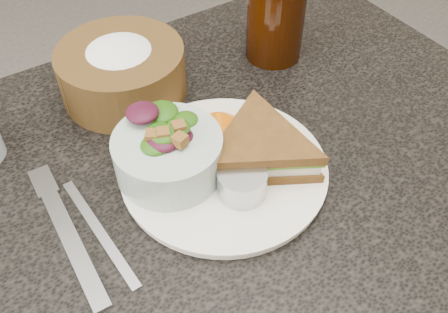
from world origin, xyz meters
TOP-DOWN VIEW (x-y plane):
  - dining_table at (0.00, 0.00)m, footprint 1.00×0.70m
  - dinner_plate at (0.03, -0.01)m, footprint 0.26×0.26m
  - sandwich at (0.08, -0.02)m, footprint 0.24×0.24m
  - salad_bowl at (-0.03, 0.02)m, footprint 0.14×0.14m
  - dressing_ramekin at (0.03, -0.05)m, footprint 0.07×0.07m
  - orange_wedge at (0.07, 0.06)m, footprint 0.08×0.08m
  - fork at (-0.17, 0.00)m, footprint 0.03×0.20m
  - knife at (-0.14, -0.01)m, footprint 0.02×0.18m
  - bread_basket at (-0.00, 0.21)m, footprint 0.24×0.24m
  - cola_glass at (0.24, 0.17)m, footprint 0.11×0.11m

SIDE VIEW (x-z plane):
  - dining_table at x=0.00m, z-range 0.00..0.75m
  - knife at x=-0.14m, z-range 0.75..0.75m
  - fork at x=-0.17m, z-range 0.75..0.76m
  - dinner_plate at x=0.03m, z-range 0.75..0.76m
  - orange_wedge at x=0.07m, z-range 0.76..0.79m
  - dressing_ramekin at x=0.03m, z-range 0.76..0.80m
  - sandwich at x=0.08m, z-range 0.76..0.81m
  - salad_bowl at x=-0.03m, z-range 0.76..0.84m
  - bread_basket at x=0.00m, z-range 0.75..0.85m
  - cola_glass at x=0.24m, z-range 0.75..0.90m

